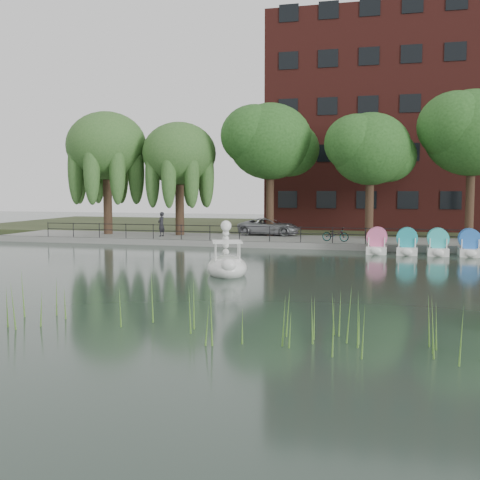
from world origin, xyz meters
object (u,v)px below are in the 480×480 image
at_px(minivan, 269,225).
at_px(bicycle, 335,234).
at_px(pedestrian, 161,222).
at_px(swan_boat, 227,263).

xyz_separation_m(minivan, bicycle, (5.14, -3.73, -0.22)).
xyz_separation_m(minivan, pedestrian, (-7.16, -2.92, 0.27)).
bearing_deg(bicycle, swan_boat, 174.15).
height_order(pedestrian, swan_boat, pedestrian).
xyz_separation_m(pedestrian, swan_boat, (8.91, -14.12, -0.87)).
bearing_deg(minivan, bicycle, -125.31).
height_order(minivan, bicycle, minivan).
bearing_deg(swan_boat, bicycle, 56.68).
distance_m(minivan, pedestrian, 7.74).
height_order(bicycle, swan_boat, swan_boat).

